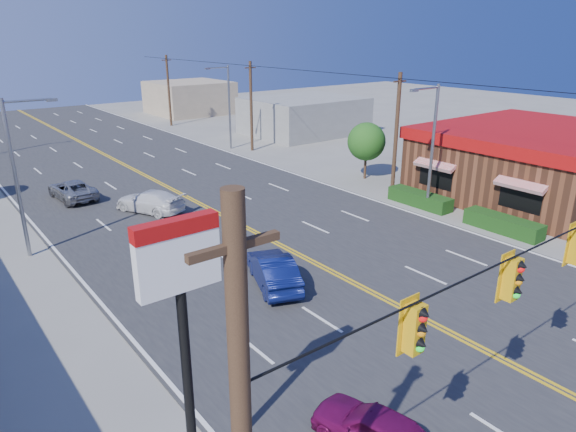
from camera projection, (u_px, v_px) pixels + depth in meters
ground at (563, 393)px, 16.40m from camera, size 160.00×160.00×0.00m
road at (232, 221)px, 31.31m from camera, size 20.00×120.00×0.06m
kfc at (533, 161)px, 35.99m from camera, size 16.30×12.40×4.70m
pizza_hut_sign at (182, 305)px, 11.32m from camera, size 1.90×0.30×6.85m
streetlight_se at (431, 142)px, 31.53m from camera, size 2.55×0.25×8.00m
streetlight_ne at (227, 103)px, 49.43m from camera, size 2.55×0.25×8.00m
streetlight_sw at (19, 170)px, 25.08m from camera, size 2.55×0.25×8.00m
utility_pole_near at (396, 135)px, 35.42m from camera, size 0.28×0.28×8.40m
utility_pole_mid at (251, 107)px, 48.85m from camera, size 0.28×0.28×8.40m
utility_pole_far at (169, 91)px, 62.27m from camera, size 0.28×0.28×8.40m
tree_kfc_rear at (366, 142)px, 39.58m from camera, size 2.94×2.94×4.41m
bld_east_mid at (304, 116)px, 58.21m from camera, size 12.00×10.00×4.00m
bld_east_far at (190, 98)px, 72.82m from camera, size 10.00×10.00×4.40m
car_magenta at (376, 432)px, 13.91m from camera, size 2.23×3.99×1.28m
car_blue at (273, 271)px, 23.07m from camera, size 3.07×4.73×1.47m
car_white at (150, 202)px, 32.67m from camera, size 3.74×5.12×1.38m
car_silver at (72, 190)px, 35.18m from camera, size 2.44×4.87×1.32m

